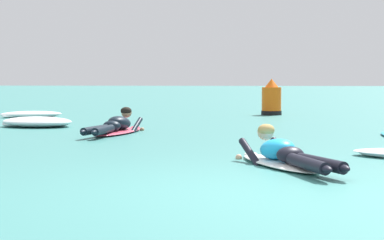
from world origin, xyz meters
The scene contains 6 objects.
ground_plane centered at (0.00, 10.00, 0.00)m, with size 120.00×120.00×0.00m, color #387A75.
surfer_near centered at (0.28, 1.82, 0.14)m, with size 1.31×2.39×0.55m.
surfer_far centered at (-2.66, 6.34, 0.14)m, with size 0.88×2.58×0.53m.
whitewater_front centered at (-4.72, 7.99, 0.10)m, with size 1.73×1.35×0.22m.
whitewater_back centered at (-5.92, 11.29, 0.08)m, with size 1.71×1.12×0.17m.
channel_marker_buoy centered at (0.50, 13.01, 0.41)m, with size 0.58×0.58×1.03m.
Camera 1 is at (-0.13, -6.51, 1.11)m, focal length 64.18 mm.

